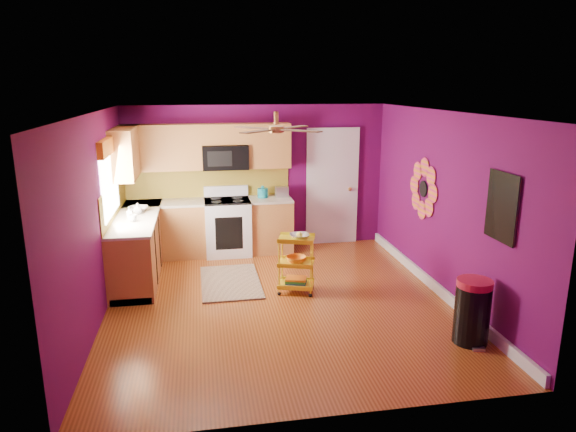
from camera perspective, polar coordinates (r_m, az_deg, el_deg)
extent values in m
plane|color=brown|center=(6.99, -0.95, -9.49)|extent=(5.00, 5.00, 0.00)
cube|color=#5A0A4C|center=(9.01, -3.46, 4.29)|extent=(4.50, 0.04, 2.50)
cube|color=#5A0A4C|center=(4.24, 4.27, -7.56)|extent=(4.50, 0.04, 2.50)
cube|color=#5A0A4C|center=(6.63, -20.59, -0.34)|extent=(0.04, 5.00, 2.50)
cube|color=#5A0A4C|center=(7.27, 16.82, 1.21)|extent=(0.04, 5.00, 2.50)
cube|color=silver|center=(6.40, -1.05, 11.43)|extent=(4.50, 5.00, 0.04)
cube|color=white|center=(7.60, 15.97, -7.49)|extent=(0.05, 4.90, 0.14)
cube|color=#9A5E2A|center=(8.08, -16.32, -3.32)|extent=(0.60, 2.30, 0.90)
cube|color=#9A5E2A|center=(8.84, -8.65, -1.37)|extent=(2.80, 0.60, 0.90)
cube|color=beige|center=(7.96, -16.55, -0.09)|extent=(0.63, 2.30, 0.04)
cube|color=beige|center=(8.73, -8.76, 1.60)|extent=(2.80, 0.63, 0.04)
cube|color=black|center=(8.21, -16.12, -5.98)|extent=(0.54, 2.30, 0.10)
cube|color=black|center=(8.96, -8.55, -3.83)|extent=(2.80, 0.54, 0.10)
cube|color=white|center=(8.82, -6.70, -1.28)|extent=(0.76, 0.66, 0.92)
cube|color=black|center=(8.71, -6.79, 1.67)|extent=(0.76, 0.62, 0.03)
cube|color=white|center=(8.95, -6.91, 2.78)|extent=(0.76, 0.06, 0.18)
cube|color=black|center=(8.51, -6.57, -1.93)|extent=(0.45, 0.02, 0.55)
cube|color=#9A5E2A|center=(8.73, -13.91, 7.38)|extent=(1.32, 0.33, 0.75)
cube|color=#9A5E2A|center=(8.78, -2.16, 7.84)|extent=(0.72, 0.33, 0.75)
cube|color=#9A5E2A|center=(8.69, -7.07, 9.03)|extent=(0.76, 0.33, 0.34)
cube|color=#9A5E2A|center=(8.30, -17.56, 6.79)|extent=(0.33, 1.30, 0.75)
cube|color=black|center=(8.70, -6.98, 6.52)|extent=(0.76, 0.38, 0.40)
cube|color=olive|center=(8.95, -8.87, 3.72)|extent=(2.80, 0.01, 0.51)
cube|color=olive|center=(7.94, -18.77, 1.74)|extent=(0.01, 2.30, 0.51)
cube|color=white|center=(7.58, -19.24, 3.87)|extent=(0.03, 1.20, 1.00)
cube|color=orange|center=(7.51, -19.31, 7.41)|extent=(0.08, 1.35, 0.22)
cube|color=white|center=(9.27, 4.91, 3.14)|extent=(0.85, 0.04, 2.05)
cube|color=white|center=(9.25, 4.94, 3.11)|extent=(0.95, 0.02, 2.15)
sphere|color=#BF8C3F|center=(9.31, 6.90, 2.97)|extent=(0.07, 0.07, 0.07)
cylinder|color=black|center=(7.76, 14.79, 2.94)|extent=(0.01, 0.24, 0.24)
cube|color=teal|center=(6.01, 22.74, 0.94)|extent=(0.03, 0.52, 0.72)
cube|color=black|center=(6.00, 22.62, 0.94)|extent=(0.01, 0.56, 0.76)
cylinder|color=#BF8C3F|center=(6.60, -1.32, 10.83)|extent=(0.06, 0.06, 0.16)
cylinder|color=#BF8C3F|center=(6.61, -1.31, 9.62)|extent=(0.20, 0.20, 0.08)
cube|color=#4C2D19|center=(6.92, 0.59, 9.84)|extent=(0.47, 0.47, 0.01)
cube|color=#4C2D19|center=(6.84, -3.91, 9.75)|extent=(0.47, 0.47, 0.01)
cube|color=#4C2D19|center=(6.31, -3.39, 9.36)|extent=(0.47, 0.47, 0.01)
cube|color=#4C2D19|center=(6.39, 1.47, 9.45)|extent=(0.47, 0.47, 0.01)
cube|color=#321C10|center=(7.65, -6.40, -7.30)|extent=(0.87, 1.40, 0.02)
cylinder|color=yellow|center=(7.03, -1.00, -5.71)|extent=(0.02, 0.02, 0.75)
cylinder|color=yellow|center=(6.99, 2.54, -5.86)|extent=(0.02, 0.02, 0.75)
cylinder|color=yellow|center=(7.31, -0.66, -4.90)|extent=(0.02, 0.02, 0.75)
cylinder|color=yellow|center=(7.27, 2.75, -5.04)|extent=(0.02, 0.02, 0.75)
sphere|color=black|center=(7.18, -0.99, -8.60)|extent=(0.05, 0.05, 0.05)
sphere|color=black|center=(7.13, 2.51, -8.77)|extent=(0.05, 0.05, 0.05)
sphere|color=black|center=(7.45, -0.65, -7.70)|extent=(0.05, 0.05, 0.05)
sphere|color=black|center=(7.41, 2.71, -7.86)|extent=(0.05, 0.05, 0.05)
cube|color=yellow|center=(7.03, 0.92, -2.62)|extent=(0.57, 0.48, 0.03)
cube|color=yellow|center=(7.14, 0.90, -5.27)|extent=(0.57, 0.48, 0.03)
cube|color=yellow|center=(7.26, 0.89, -7.65)|extent=(0.57, 0.48, 0.03)
imported|color=beige|center=(7.02, 1.28, -2.27)|extent=(0.34, 0.34, 0.07)
sphere|color=yellow|center=(7.01, 1.28, -2.11)|extent=(0.09, 0.09, 0.09)
imported|color=orange|center=(7.12, 0.91, -4.84)|extent=(0.35, 0.35, 0.09)
cube|color=navy|center=(7.25, 0.90, -7.42)|extent=(0.33, 0.29, 0.04)
cube|color=#267233|center=(7.23, 0.90, -7.17)|extent=(0.33, 0.29, 0.03)
cube|color=orange|center=(7.22, 0.90, -6.96)|extent=(0.33, 0.29, 0.03)
cylinder|color=black|center=(6.20, 19.76, -10.27)|extent=(0.46, 0.46, 0.67)
cylinder|color=#AD1832|center=(6.06, 20.06, -7.05)|extent=(0.39, 0.39, 0.08)
cube|color=beige|center=(6.18, 20.40, -13.67)|extent=(0.14, 0.09, 0.03)
cylinder|color=#117C86|center=(8.84, -2.82, 2.58)|extent=(0.18, 0.18, 0.16)
sphere|color=#117C86|center=(8.82, -2.83, 3.22)|extent=(0.06, 0.06, 0.06)
cube|color=beige|center=(8.87, -0.70, 2.70)|extent=(0.22, 0.15, 0.18)
imported|color=#EA3F72|center=(7.79, -17.19, 0.37)|extent=(0.08, 0.08, 0.17)
imported|color=white|center=(8.01, -16.36, 0.79)|extent=(0.13, 0.13, 0.17)
imported|color=white|center=(8.22, -16.25, 0.77)|extent=(0.28, 0.28, 0.07)
imported|color=white|center=(7.61, -16.90, -0.24)|extent=(0.12, 0.12, 0.10)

